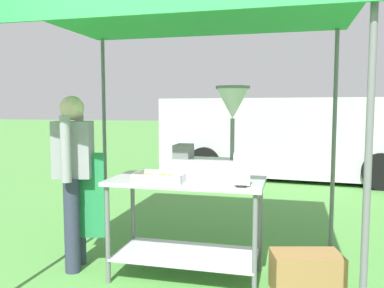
{
  "coord_description": "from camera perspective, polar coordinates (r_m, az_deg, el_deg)",
  "views": [
    {
      "loc": [
        0.67,
        -1.98,
        1.51
      ],
      "look_at": [
        -0.2,
        1.56,
        1.17
      ],
      "focal_mm": 37.45,
      "sensor_mm": 36.0,
      "label": 1
    }
  ],
  "objects": [
    {
      "name": "donut_tray",
      "position": [
        3.43,
        -4.34,
        -4.85
      ],
      "size": [
        0.43,
        0.3,
        0.07
      ],
      "color": "#B7B7BC",
      "rests_on": "donut_cart"
    },
    {
      "name": "vendor",
      "position": [
        3.86,
        -16.4,
        -3.94
      ],
      "size": [
        0.47,
        0.54,
        1.61
      ],
      "color": "#2D3347",
      "rests_on": "ground"
    },
    {
      "name": "donut_fryer",
      "position": [
        3.44,
        3.32,
        0.28
      ],
      "size": [
        0.64,
        0.29,
        0.8
      ],
      "color": "#B7B7BC",
      "rests_on": "donut_cart"
    },
    {
      "name": "menu_sign",
      "position": [
        3.15,
        7.09,
        -4.05
      ],
      "size": [
        0.13,
        0.05,
        0.27
      ],
      "color": "black",
      "rests_on": "donut_cart"
    },
    {
      "name": "van_silver",
      "position": [
        8.93,
        13.87,
        1.07
      ],
      "size": [
        5.55,
        2.41,
        1.69
      ],
      "color": "#BCBCC1",
      "rests_on": "ground"
    },
    {
      "name": "ground_plane",
      "position": [
        8.15,
        8.92,
        -5.47
      ],
      "size": [
        70.0,
        70.0,
        0.0
      ],
      "primitive_type": "plane",
      "color": "#519342"
    },
    {
      "name": "donut_cart",
      "position": [
        3.56,
        -0.78,
        -9.01
      ],
      "size": [
        1.34,
        0.66,
        0.88
      ],
      "color": "#B7B7BC",
      "rests_on": "ground"
    },
    {
      "name": "supply_crate",
      "position": [
        3.55,
        15.96,
        -17.2
      ],
      "size": [
        0.62,
        0.44,
        0.33
      ],
      "color": "olive",
      "rests_on": "ground"
    },
    {
      "name": "stall_canopy",
      "position": [
        3.62,
        -0.4,
        17.44
      ],
      "size": [
        2.84,
        2.13,
        2.37
      ],
      "color": "slate",
      "rests_on": "ground"
    }
  ]
}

